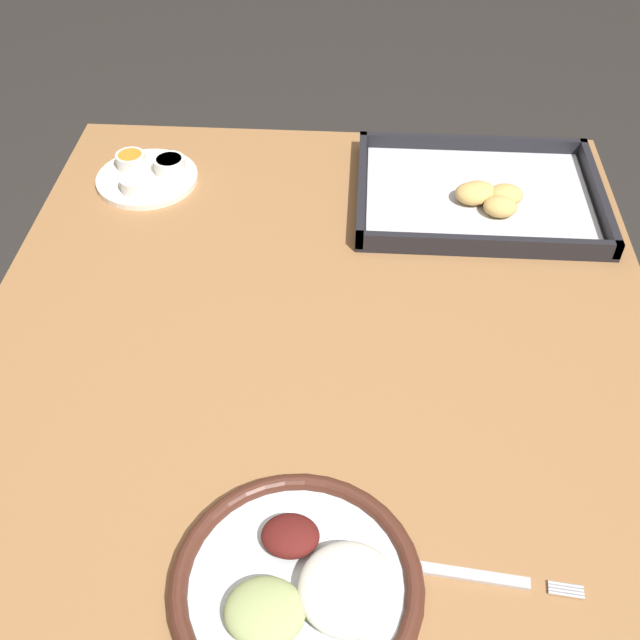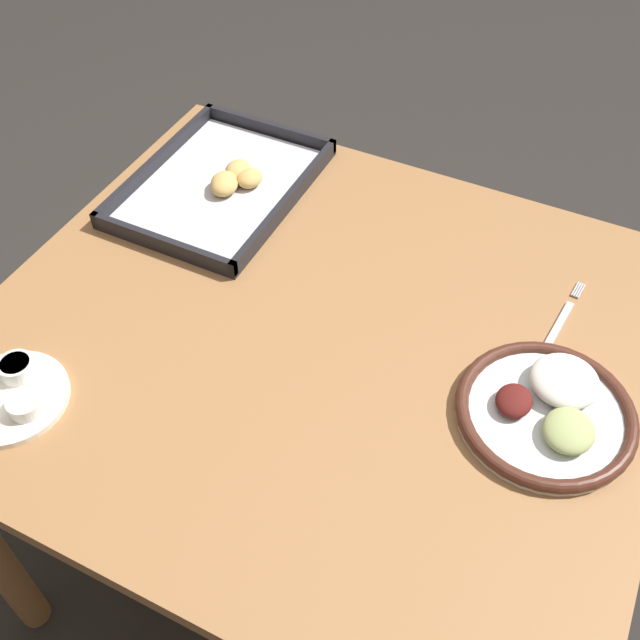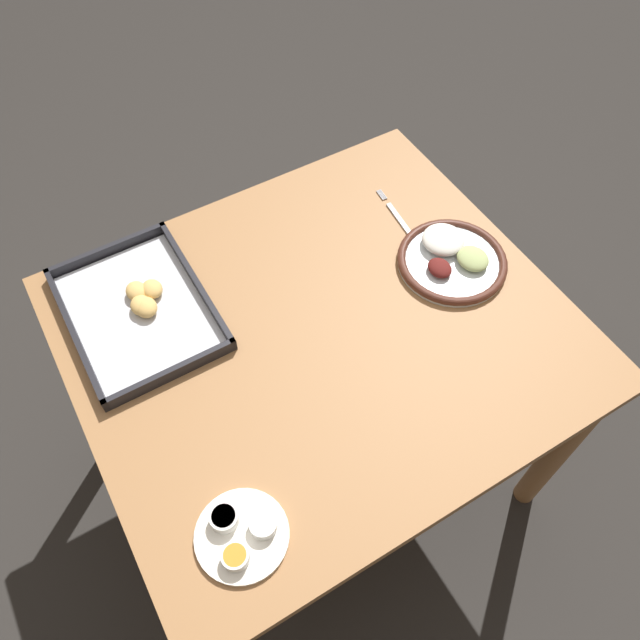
{
  "view_description": "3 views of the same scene",
  "coord_description": "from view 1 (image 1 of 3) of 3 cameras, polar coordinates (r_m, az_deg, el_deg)",
  "views": [
    {
      "loc": [
        0.04,
        -0.69,
        1.44
      ],
      "look_at": [
        0.0,
        0.0,
        0.76
      ],
      "focal_mm": 42.0,
      "sensor_mm": 36.0,
      "label": 1
    },
    {
      "loc": [
        -0.68,
        -0.33,
        1.6
      ],
      "look_at": [
        0.0,
        0.0,
        0.76
      ],
      "focal_mm": 42.0,
      "sensor_mm": 36.0,
      "label": 2
    },
    {
      "loc": [
        -0.64,
        0.38,
        1.85
      ],
      "look_at": [
        0.0,
        0.0,
        0.76
      ],
      "focal_mm": 35.0,
      "sensor_mm": 36.0,
      "label": 3
    }
  ],
  "objects": [
    {
      "name": "baking_tray",
      "position": [
        1.25,
        12.1,
        9.26
      ],
      "size": [
        0.39,
        0.29,
        0.04
      ],
      "color": "black",
      "rests_on": "dining_table"
    },
    {
      "name": "fork",
      "position": [
        0.81,
        10.67,
        -18.45
      ],
      "size": [
        0.22,
        0.04,
        0.0
      ],
      "rotation": [
        0.0,
        0.0,
        -0.1
      ],
      "color": "#B2B2B7",
      "rests_on": "dining_table"
    },
    {
      "name": "dining_table",
      "position": [
        1.08,
        -0.08,
        -5.22
      ],
      "size": [
        0.92,
        1.04,
        0.73
      ],
      "color": "olive",
      "rests_on": "ground_plane"
    },
    {
      "name": "dinner_plate",
      "position": [
        0.78,
        -1.14,
        -19.59
      ],
      "size": [
        0.25,
        0.25,
        0.05
      ],
      "color": "silver",
      "rests_on": "dining_table"
    },
    {
      "name": "saucer_plate",
      "position": [
        1.3,
        -13.03,
        10.76
      ],
      "size": [
        0.17,
        0.17,
        0.04
      ],
      "color": "white",
      "rests_on": "dining_table"
    },
    {
      "name": "ground_plane",
      "position": [
        1.6,
        -0.06,
        -19.52
      ],
      "size": [
        8.0,
        8.0,
        0.0
      ],
      "primitive_type": "plane",
      "color": "#282623"
    }
  ]
}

